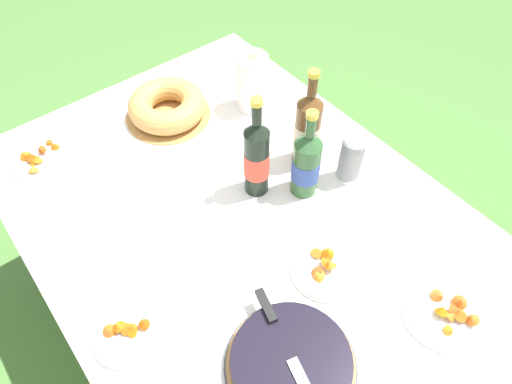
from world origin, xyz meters
name	(u,v)px	position (x,y,z in m)	size (l,w,h in m)	color
ground_plane	(256,331)	(0.00, 0.00, 0.00)	(16.00, 16.00, 0.00)	#4C7A38
garden_table	(255,242)	(0.00, 0.00, 0.68)	(1.71, 1.12, 0.74)	#A87A47
tablecloth	(255,233)	(0.00, 0.00, 0.73)	(1.72, 1.13, 0.10)	white
berry_tart	(291,364)	(0.36, -0.18, 0.78)	(0.31, 0.31, 0.06)	#38383D
serving_knife	(286,347)	(0.33, -0.17, 0.81)	(0.37, 0.12, 0.01)	silver
bundt_cake	(167,106)	(-0.58, 0.06, 0.79)	(0.30, 0.30, 0.09)	#B78447
cup_stack	(351,158)	(0.02, 0.36, 0.84)	(0.07, 0.07, 0.18)	white
cider_bottle_green	(306,164)	(-0.03, 0.21, 0.86)	(0.08, 0.08, 0.31)	#2D562D
cider_bottle_amber	(307,130)	(-0.12, 0.30, 0.88)	(0.08, 0.08, 0.35)	brown
juice_bottle_red	(257,158)	(-0.12, 0.10, 0.89)	(0.08, 0.08, 0.35)	black
snack_plate_near	(40,158)	(-0.66, -0.38, 0.76)	(0.21, 0.21, 0.05)	white
snack_plate_left	(128,331)	(0.04, -0.44, 0.76)	(0.19, 0.19, 0.05)	white
snack_plate_right	(325,268)	(0.22, 0.07, 0.76)	(0.20, 0.20, 0.06)	white
snack_plate_far	(446,312)	(0.50, 0.22, 0.76)	(0.22, 0.22, 0.05)	white
paper_towel_roll	(252,82)	(-0.44, 0.33, 0.85)	(0.11, 0.11, 0.21)	white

